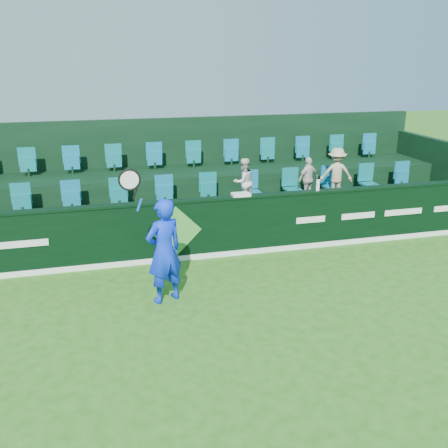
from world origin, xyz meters
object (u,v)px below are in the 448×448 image
object	(u,v)px
spectator_middle	(308,179)
drinks_bottle	(318,185)
spectator_left	(244,182)
towel	(241,194)
spectator_right	(336,173)
tennis_player	(164,250)

from	to	relation	value
spectator_middle	drinks_bottle	bearing A→B (deg)	56.07
spectator_left	towel	bearing A→B (deg)	53.79
spectator_right	towel	size ratio (longest dim) A/B	3.25
towel	spectator_left	bearing A→B (deg)	70.60
spectator_right	towel	xyz separation A→B (m)	(-2.83, -1.12, -0.06)
tennis_player	spectator_left	xyz separation A→B (m)	(2.36, 2.99, 0.39)
towel	drinks_bottle	bearing A→B (deg)	0.00
spectator_middle	spectator_right	size ratio (longest dim) A/B	0.85
spectator_left	tennis_player	bearing A→B (deg)	34.90
tennis_player	towel	bearing A→B (deg)	43.55
tennis_player	spectator_left	bearing A→B (deg)	51.71
drinks_bottle	spectator_right	bearing A→B (deg)	47.77
spectator_left	towel	distance (m)	1.19
spectator_left	spectator_middle	distance (m)	1.68
tennis_player	spectator_left	world-z (taller)	tennis_player
tennis_player	spectator_right	world-z (taller)	tennis_player
spectator_left	drinks_bottle	bearing A→B (deg)	124.94
tennis_player	spectator_middle	size ratio (longest dim) A/B	2.34
spectator_right	drinks_bottle	xyz separation A→B (m)	(-1.02, -1.12, 0.03)
spectator_left	towel	world-z (taller)	spectator_left
towel	drinks_bottle	world-z (taller)	drinks_bottle
tennis_player	towel	distance (m)	2.74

